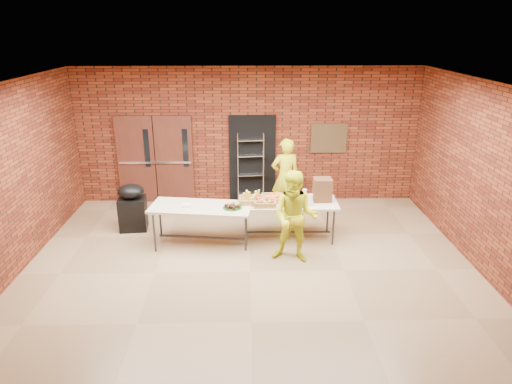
% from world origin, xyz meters
% --- Properties ---
extents(room, '(8.08, 7.08, 3.28)m').
position_xyz_m(room, '(0.00, 0.00, 1.60)').
color(room, olive).
rests_on(room, ground).
extents(double_doors, '(1.78, 0.12, 2.10)m').
position_xyz_m(double_doors, '(-2.20, 3.44, 1.05)').
color(double_doors, '#4E2016').
rests_on(double_doors, room).
extents(dark_doorway, '(1.10, 0.06, 2.10)m').
position_xyz_m(dark_doorway, '(0.10, 3.46, 1.05)').
color(dark_doorway, black).
rests_on(dark_doorway, room).
extents(bronze_plaque, '(0.85, 0.04, 0.70)m').
position_xyz_m(bronze_plaque, '(1.90, 3.45, 1.55)').
color(bronze_plaque, '#45361B').
rests_on(bronze_plaque, room).
extents(wire_rack, '(0.64, 0.26, 1.69)m').
position_xyz_m(wire_rack, '(0.06, 3.32, 0.85)').
color(wire_rack, silver).
rests_on(wire_rack, room).
extents(table_left, '(2.02, 1.06, 0.79)m').
position_xyz_m(table_left, '(-0.93, 1.12, 0.73)').
color(table_left, '#C6B797').
rests_on(table_left, room).
extents(table_right, '(1.91, 0.81, 0.78)m').
position_xyz_m(table_right, '(0.79, 1.33, 0.72)').
color(table_right, '#C6B797').
rests_on(table_right, room).
extents(basket_bananas, '(0.47, 0.36, 0.15)m').
position_xyz_m(basket_bananas, '(0.04, 1.28, 0.84)').
color(basket_bananas, '#AF8046').
rests_on(basket_bananas, table_right).
extents(basket_oranges, '(0.44, 0.34, 0.14)m').
position_xyz_m(basket_oranges, '(0.48, 1.41, 0.84)').
color(basket_oranges, '#AF8046').
rests_on(basket_oranges, table_right).
extents(basket_apples, '(0.42, 0.33, 0.13)m').
position_xyz_m(basket_apples, '(0.30, 1.15, 0.84)').
color(basket_apples, '#AF8046').
rests_on(basket_apples, table_right).
extents(muffin_tray, '(0.36, 0.36, 0.09)m').
position_xyz_m(muffin_tray, '(-0.32, 1.01, 0.84)').
color(muffin_tray, '#144612').
rests_on(muffin_tray, table_left).
extents(napkin_box, '(0.16, 0.11, 0.05)m').
position_xyz_m(napkin_box, '(-1.20, 1.08, 0.82)').
color(napkin_box, white).
rests_on(napkin_box, table_left).
extents(coffee_dispenser, '(0.35, 0.31, 0.46)m').
position_xyz_m(coffee_dispenser, '(1.45, 1.39, 1.01)').
color(coffee_dispenser, '#512E1C').
rests_on(coffee_dispenser, table_right).
extents(cup_stack_front, '(0.07, 0.07, 0.22)m').
position_xyz_m(cup_stack_front, '(1.11, 1.18, 0.89)').
color(cup_stack_front, white).
rests_on(cup_stack_front, table_right).
extents(cup_stack_mid, '(0.08, 0.08, 0.23)m').
position_xyz_m(cup_stack_mid, '(1.18, 1.12, 0.90)').
color(cup_stack_mid, white).
rests_on(cup_stack_mid, table_right).
extents(cup_stack_back, '(0.08, 0.08, 0.25)m').
position_xyz_m(cup_stack_back, '(1.09, 1.37, 0.90)').
color(cup_stack_back, white).
rests_on(cup_stack_back, table_right).
extents(covered_grill, '(0.59, 0.51, 1.00)m').
position_xyz_m(covered_grill, '(-2.42, 1.83, 0.50)').
color(covered_grill, black).
rests_on(covered_grill, room).
extents(volunteer_woman, '(0.71, 0.54, 1.75)m').
position_xyz_m(volunteer_woman, '(0.82, 2.62, 0.88)').
color(volunteer_woman, '#CDD317').
rests_on(volunteer_woman, room).
extents(volunteer_man, '(0.97, 0.85, 1.70)m').
position_xyz_m(volunteer_man, '(0.81, 0.42, 0.85)').
color(volunteer_man, '#CDD317').
rests_on(volunteer_man, room).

